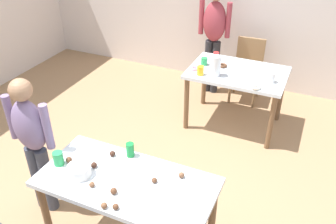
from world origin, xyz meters
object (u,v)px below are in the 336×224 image
Objects in this scene: dining_table_near at (127,190)px; soda_can at (130,150)px; pitcher_far at (216,66)px; mixing_bowl at (79,170)px; dining_table_far at (237,79)px; chair_far_table at (248,66)px; person_adult_far at (214,31)px; person_girl_near at (32,138)px.

soda_can is at bearing 112.79° from dining_table_near.
mixing_bowl is at bearing -101.64° from pitcher_far.
mixing_bowl reaches higher than dining_table_far.
dining_table_far is 4.73× the size of pitcher_far.
mixing_bowl is 0.74× the size of pitcher_far.
soda_can is 0.50× the size of pitcher_far.
soda_can reaches higher than mixing_bowl.
dining_table_far is 0.77m from chair_far_table.
mixing_bowl is (-0.09, -3.00, -0.14)m from person_adult_far.
dining_table_near is at bearing -4.40° from person_girl_near.
mixing_bowl is (-0.64, -2.28, 0.15)m from dining_table_far.
mixing_bowl is at bearing -91.77° from person_adult_far.
dining_table_near is 2.94m from person_adult_far.
person_adult_far is (-0.26, 2.91, 0.29)m from dining_table_near.
pitcher_far is at bearing -70.69° from person_adult_far.
soda_can is at bearing -97.88° from chair_far_table.
pitcher_far is (1.03, 1.89, 0.06)m from person_girl_near.
soda_can reaches higher than dining_table_far.
soda_can is (-0.40, -1.92, 0.16)m from dining_table_far.
mixing_bowl is at bearing -123.83° from soda_can.
pitcher_far is at bearing -100.92° from chair_far_table.
mixing_bowl is at bearing -105.64° from dining_table_far.
person_girl_near is 0.88× the size of person_adult_far.
chair_far_table is 3.57× the size of pitcher_far.
person_adult_far is (0.69, 2.84, 0.13)m from person_girl_near.
person_girl_near reaches higher than pitcher_far.
dining_table_near is 1.18× the size of dining_table_far.
dining_table_far is 0.95m from person_adult_far.
soda_can is at bearing -101.67° from dining_table_far.
soda_can reaches higher than chair_far_table.
pitcher_far reaches higher than mixing_bowl.
person_girl_near is 2.15m from pitcher_far.
pitcher_far is (0.42, 2.06, 0.08)m from mixing_bowl.
mixing_bowl is at bearing -101.41° from chair_far_table.
person_girl_near is 7.63× the size of mixing_bowl.
person_adult_far is 8.68× the size of mixing_bowl.
mixing_bowl is at bearing -15.37° from person_girl_near.
person_girl_near is 5.62× the size of pitcher_far.
dining_table_far is at bearing -87.98° from chair_far_table.
dining_table_near is at bearing -94.98° from chair_far_table.
person_girl_near reaches higher than dining_table_near.
pitcher_far is at bearing 61.57° from person_girl_near.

